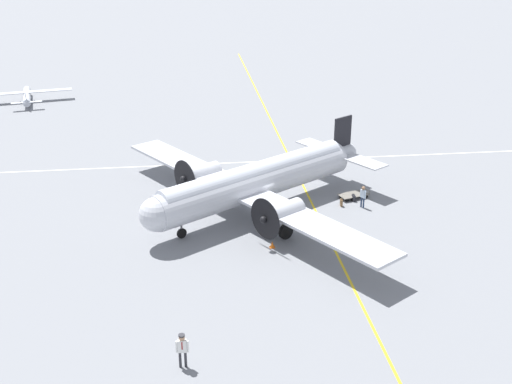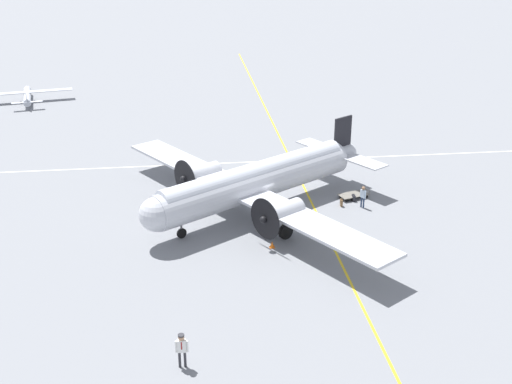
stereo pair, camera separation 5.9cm
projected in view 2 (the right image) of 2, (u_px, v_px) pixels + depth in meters
ground_plane at (256, 212)px, 47.36m from camera, size 300.00×300.00×0.00m
apron_line_eastwest at (315, 209)px, 47.84m from camera, size 120.00×0.16×0.01m
apron_line_northsouth at (242, 162)px, 56.94m from camera, size 0.16×120.00×0.01m
airliner_main at (252, 182)px, 46.18m from camera, size 24.14×20.00×5.54m
crew_foreground at (182, 347)px, 30.51m from camera, size 0.33×0.63×1.87m
passenger_boarding at (363, 195)px, 47.62m from camera, size 0.52×0.36×1.71m
suitcase_near_door at (341, 203)px, 48.16m from camera, size 0.38×0.13×0.59m
suitcase_upright_spare at (354, 198)px, 49.09m from camera, size 0.49×0.20×0.53m
baggage_cart at (354, 195)px, 49.59m from camera, size 1.79×2.54×0.56m
light_aircraft_distant at (27, 95)px, 75.36m from camera, size 7.80×10.35×1.99m
traffic_cone at (272, 245)px, 42.13m from camera, size 0.34×0.34×0.45m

